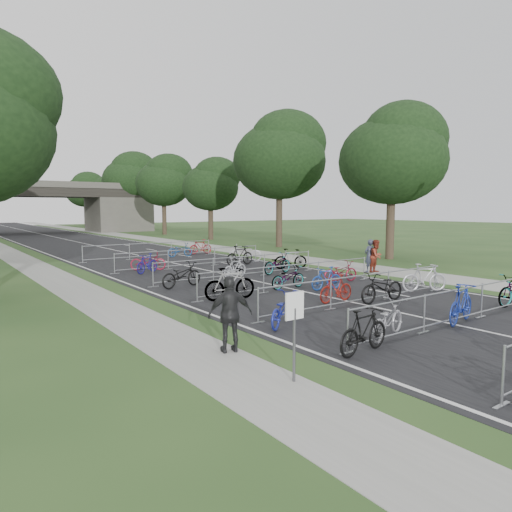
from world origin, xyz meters
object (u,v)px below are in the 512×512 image
(overpass_bridge, at_px, (36,208))
(pedestrian_b, at_px, (376,256))
(pedestrian_c, at_px, (230,315))
(pedestrian_a, at_px, (369,256))
(park_sign, at_px, (294,320))

(overpass_bridge, height_order, pedestrian_b, overpass_bridge)
(pedestrian_b, bearing_deg, pedestrian_c, -161.98)
(overpass_bridge, relative_size, pedestrian_a, 17.52)
(pedestrian_b, bearing_deg, pedestrian_a, 107.94)
(park_sign, height_order, pedestrian_c, pedestrian_c)
(overpass_bridge, bearing_deg, pedestrian_a, -82.61)
(overpass_bridge, distance_m, park_sign, 62.41)
(overpass_bridge, relative_size, pedestrian_c, 16.81)
(pedestrian_a, height_order, pedestrian_b, pedestrian_a)
(pedestrian_b, bearing_deg, park_sign, -154.76)
(pedestrian_a, distance_m, pedestrian_b, 0.38)
(park_sign, xyz_separation_m, pedestrian_c, (0.00, 2.33, -0.35))
(overpass_bridge, xyz_separation_m, pedestrian_c, (-6.80, -59.67, -2.61))
(park_sign, distance_m, pedestrian_b, 16.57)
(overpass_bridge, xyz_separation_m, pedestrian_b, (6.97, -52.79, -2.65))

